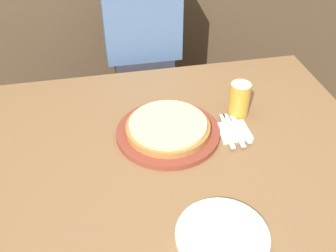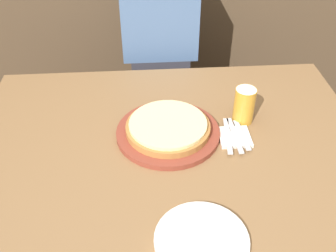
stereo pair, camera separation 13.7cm
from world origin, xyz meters
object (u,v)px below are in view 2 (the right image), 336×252
object	(u,v)px
beer_glass	(244,104)
diner_person	(161,68)
fork	(228,135)
dinner_knife	(235,135)
dinner_plate	(202,241)
spoon	(242,135)
pizza_on_board	(168,129)

from	to	relation	value
beer_glass	diner_person	world-z (taller)	diner_person
fork	dinner_knife	size ratio (longest dim) A/B	1.00
dinner_plate	spoon	world-z (taller)	dinner_plate
dinner_plate	fork	xyz separation A→B (m)	(0.15, 0.42, 0.01)
pizza_on_board	spoon	distance (m)	0.26
dinner_plate	diner_person	world-z (taller)	diner_person
pizza_on_board	spoon	bearing A→B (deg)	-8.05
spoon	diner_person	size ratio (longest dim) A/B	0.12
pizza_on_board	dinner_knife	bearing A→B (deg)	-8.90
dinner_plate	pizza_on_board	bearing A→B (deg)	97.04
spoon	fork	bearing A→B (deg)	180.00
dinner_knife	dinner_plate	bearing A→B (deg)	-112.82
pizza_on_board	diner_person	distance (m)	0.67
dinner_plate	spoon	xyz separation A→B (m)	(0.20, 0.42, 0.01)
dinner_plate	diner_person	distance (m)	1.12
pizza_on_board	fork	world-z (taller)	pizza_on_board
beer_glass	spoon	distance (m)	0.12
diner_person	spoon	bearing A→B (deg)	-70.48
dinner_knife	spoon	size ratio (longest dim) A/B	1.17
pizza_on_board	spoon	world-z (taller)	pizza_on_board
pizza_on_board	beer_glass	world-z (taller)	beer_glass
pizza_on_board	dinner_plate	distance (m)	0.46
beer_glass	diner_person	size ratio (longest dim) A/B	0.10
dinner_plate	dinner_knife	bearing A→B (deg)	67.18
fork	dinner_knife	world-z (taller)	same
diner_person	pizza_on_board	bearing A→B (deg)	-90.99
pizza_on_board	fork	size ratio (longest dim) A/B	1.90
pizza_on_board	fork	bearing A→B (deg)	-9.95
pizza_on_board	dinner_plate	xyz separation A→B (m)	(0.06, -0.46, -0.02)
beer_glass	fork	distance (m)	0.14
fork	diner_person	bearing A→B (deg)	105.78
beer_glass	spoon	bearing A→B (deg)	-103.54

